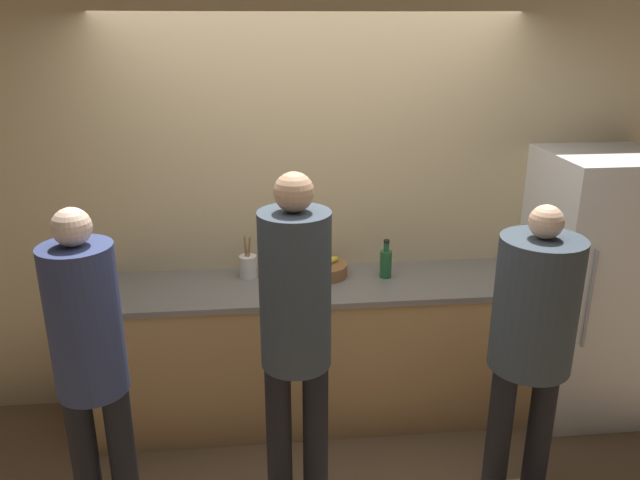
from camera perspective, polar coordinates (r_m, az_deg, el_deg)
ground_plane at (r=4.00m, az=0.22°, el=-18.29°), size 14.00×14.00×0.00m
wall_back at (r=3.99m, az=-0.77°, el=2.71°), size 5.20×0.06×2.60m
counter at (r=4.04m, az=-0.32°, el=-9.94°), size 2.70×0.64×0.93m
refrigerator at (r=4.32m, az=23.38°, el=-3.91°), size 0.69×0.73×1.71m
person_left at (r=3.09m, az=-20.32°, el=-9.83°), size 0.33×0.33×1.71m
person_center at (r=3.00m, az=-2.23°, el=-7.66°), size 0.34×0.34×1.83m
person_right at (r=3.31m, az=18.89°, el=-7.47°), size 0.41×0.41×1.64m
fruit_bowl at (r=3.91m, az=0.37°, el=-2.70°), size 0.30×0.30×0.12m
utensil_crock at (r=3.91m, az=-6.60°, el=-2.35°), size 0.11×0.11×0.27m
bottle_dark at (r=3.94m, az=-2.64°, el=-1.59°), size 0.07×0.07×0.26m
bottle_green at (r=3.89m, az=6.04°, el=-2.06°), size 0.07×0.07×0.25m
cup_yellow at (r=3.69m, az=-3.31°, el=-4.03°), size 0.08×0.08×0.10m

